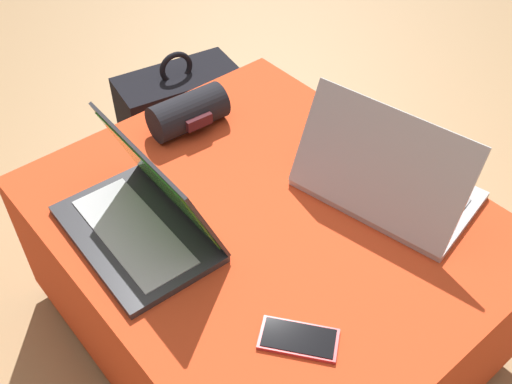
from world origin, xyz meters
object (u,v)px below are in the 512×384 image
Objects in this scene: laptop_far at (385,180)px; cell_phone at (299,339)px; backpack at (181,130)px; wrist_brace at (188,112)px; laptop_near at (144,215)px.

laptop_far is 0.42m from cell_phone.
wrist_brace is at bearing 73.19° from backpack.
laptop_far reaches higher than laptop_near.
wrist_brace is at bearing 9.00° from laptop_far.
wrist_brace reaches higher than backpack.
cell_phone is at bearing 99.26° from laptop_far.
laptop_near is 1.82× the size of wrist_brace.
cell_phone is 0.77× the size of wrist_brace.
laptop_near is at bearing -50.21° from wrist_brace.
laptop_far is 2.09× the size of wrist_brace.
laptop_far is at bearing 103.68° from backpack.
laptop_far is at bearing 20.37° from wrist_brace.
wrist_brace is (0.27, -0.14, 0.28)m from backpack.
backpack is (-0.75, -0.04, -0.29)m from laptop_far.
laptop_near is at bearing 49.66° from laptop_far.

